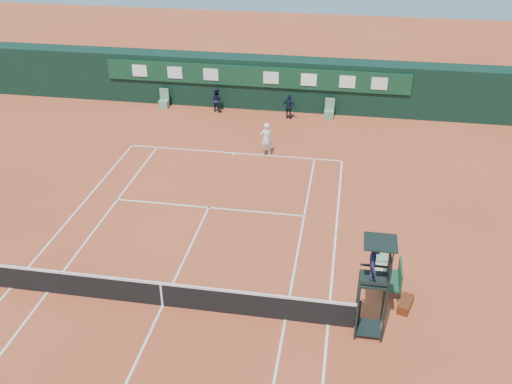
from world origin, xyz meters
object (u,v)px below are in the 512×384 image
umpire_chair (375,269)px  player_bench (395,277)px  cooler (379,263)px  player (266,139)px  tennis_net (161,294)px

umpire_chair → player_bench: 2.97m
cooler → player: bearing=121.8°
tennis_net → player_bench: size_ratio=10.75×
tennis_net → player: player is taller
cooler → player: (-5.46, 8.80, 0.55)m
player_bench → player: (-5.98, 9.90, 0.28)m
cooler → umpire_chair: bearing=-96.7°
umpire_chair → player_bench: (0.89, 2.14, -1.86)m
tennis_net → cooler: size_ratio=20.00×
player → umpire_chair: bearing=86.6°
cooler → player: player is taller
player_bench → cooler: bearing=115.1°
player → player_bench: bearing=94.9°
umpire_chair → player: (-5.08, 12.04, -1.58)m
player_bench → player: bearing=121.1°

